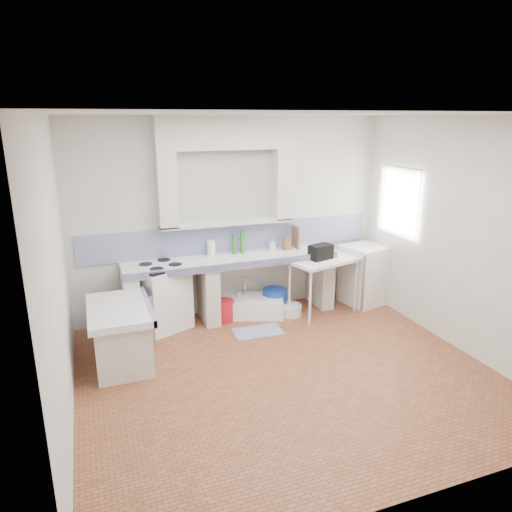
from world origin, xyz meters
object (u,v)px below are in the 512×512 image
object	(u,v)px
sink	(249,307)
side_table	(323,286)
stove	(162,298)
fridge	(364,275)

from	to	relation	value
sink	side_table	size ratio (longest dim) A/B	0.97
stove	fridge	xyz separation A→B (m)	(3.06, -0.16, 0.02)
stove	fridge	size ratio (longest dim) A/B	0.96
stove	fridge	bearing A→B (deg)	-25.46
sink	fridge	world-z (taller)	fridge
stove	sink	size ratio (longest dim) A/B	0.90
sink	side_table	distance (m)	1.12
side_table	sink	bearing A→B (deg)	149.29
side_table	fridge	bearing A→B (deg)	-4.63
sink	fridge	xyz separation A→B (m)	(1.82, -0.16, 0.33)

